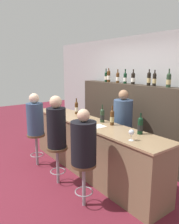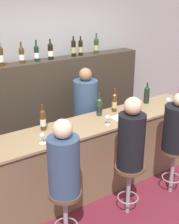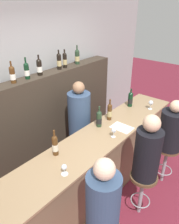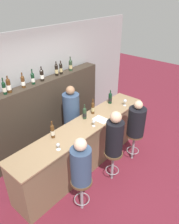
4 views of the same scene
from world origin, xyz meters
The scene contains 27 objects.
ground_plane centered at (0.00, 0.00, 0.00)m, with size 16.00×16.00×0.00m, color maroon.
wall_back centered at (0.00, 1.65, 1.30)m, with size 6.40×0.05×2.60m.
bar_counter centered at (0.00, 0.29, 0.49)m, with size 3.29×0.61×0.98m.
back_bar_cabinet centered at (0.00, 1.43, 0.80)m, with size 3.09×0.28×1.60m.
wine_bottle_counter_0 centered at (-0.67, 0.44, 1.11)m, with size 0.07×0.07×0.33m.
wine_bottle_counter_1 centered at (0.17, 0.44, 1.10)m, with size 0.08×0.08×0.32m.
wine_bottle_counter_2 centered at (0.43, 0.44, 1.12)m, with size 0.07×0.07×0.34m.
wine_bottle_counter_3 centered at (1.05, 0.44, 1.11)m, with size 0.08×0.08×0.32m.
wine_bottle_backbar_0 centered at (-0.88, 1.43, 1.72)m, with size 0.07×0.07×0.31m.
wine_bottle_backbar_1 centered at (-0.78, 1.43, 1.73)m, with size 0.08×0.08×0.32m.
wine_bottle_backbar_2 centered at (-0.48, 1.43, 1.72)m, with size 0.08×0.08×0.30m.
wine_bottle_backbar_3 centered at (-0.25, 1.43, 1.72)m, with size 0.07×0.07×0.31m.
wine_bottle_backbar_4 centered at (-0.02, 1.43, 1.72)m, with size 0.08×0.08×0.31m.
wine_bottle_backbar_5 centered at (0.38, 1.43, 1.73)m, with size 0.07×0.07×0.31m.
wine_bottle_backbar_6 centered at (0.51, 1.43, 1.72)m, with size 0.07×0.07×0.30m.
wine_bottle_backbar_7 centered at (0.81, 1.43, 1.72)m, with size 0.08×0.08×0.33m.
wine_glass_0 centered at (-0.83, 0.12, 1.07)m, with size 0.08×0.08×0.13m.
wine_glass_1 centered at (0.08, 0.12, 1.07)m, with size 0.06×0.06×0.13m.
wine_glass_2 centered at (1.17, 0.12, 1.09)m, with size 0.08×0.08×0.15m.
tasting_menu centered at (0.35, 0.17, 0.98)m, with size 0.21×0.30×0.00m.
bar_stool_left centered at (-0.85, -0.39, 0.51)m, with size 0.35×0.35×0.65m.
guest_seated_left centered at (-0.85, -0.39, 1.00)m, with size 0.32×0.32×0.81m.
bar_stool_middle centered at (0.02, -0.39, 0.51)m, with size 0.35×0.35×0.65m.
guest_seated_middle centered at (0.02, -0.39, 1.03)m, with size 0.31×0.31×0.86m.
bar_stool_right centered at (0.79, -0.39, 0.51)m, with size 0.35×0.35×0.65m.
guest_seated_right centered at (0.79, -0.39, 0.97)m, with size 0.35×0.35×0.76m.
bartender centered at (0.24, 0.89, 0.70)m, with size 0.36×0.36×1.54m.
Camera 1 is at (3.09, -2.00, 1.97)m, focal length 35.00 mm.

